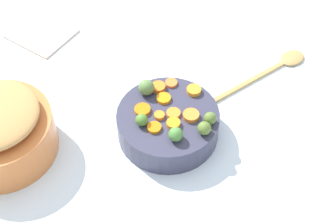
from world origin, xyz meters
name	(u,v)px	position (x,y,z in m)	size (l,w,h in m)	color
tabletop	(164,118)	(0.00, 0.00, 0.01)	(2.40, 2.40, 0.02)	silver
serving_bowl_carrots	(168,124)	(0.02, -0.05, 0.06)	(0.25, 0.25, 0.07)	#37364C
carrot_slice_0	(154,128)	(-0.01, -0.10, 0.09)	(0.03, 0.03, 0.01)	orange
carrot_slice_1	(173,113)	(0.03, -0.05, 0.09)	(0.03, 0.03, 0.01)	orange
carrot_slice_2	(164,98)	(0.00, -0.01, 0.09)	(0.03, 0.03, 0.01)	orange
carrot_slice_3	(194,90)	(0.07, 0.03, 0.10)	(0.04, 0.04, 0.01)	orange
carrot_slice_4	(191,115)	(0.07, -0.05, 0.10)	(0.04, 0.04, 0.01)	orange
carrot_slice_5	(142,110)	(-0.04, -0.05, 0.10)	(0.04, 0.04, 0.01)	orange
carrot_slice_6	(171,83)	(0.01, 0.05, 0.09)	(0.03, 0.03, 0.01)	orange
carrot_slice_7	(158,115)	(0.00, -0.06, 0.10)	(0.02, 0.02, 0.01)	orange
carrot_slice_8	(173,124)	(0.04, -0.08, 0.10)	(0.03, 0.03, 0.01)	orange
carrot_slice_9	(158,87)	(-0.02, 0.02, 0.10)	(0.03, 0.03, 0.01)	orange
brussels_sprout_0	(142,120)	(-0.04, -0.09, 0.11)	(0.03, 0.03, 0.03)	#4E792C
brussels_sprout_1	(176,134)	(0.05, -0.12, 0.11)	(0.03, 0.03, 0.03)	#4A8039
brussels_sprout_2	(210,118)	(0.12, -0.06, 0.11)	(0.03, 0.03, 0.03)	#556E2E
brussels_sprout_3	(204,128)	(0.11, -0.09, 0.11)	(0.03, 0.03, 0.03)	#57712E
brussels_sprout_4	(146,87)	(-0.04, 0.01, 0.11)	(0.04, 0.04, 0.04)	#577840
wooden_spoon	(278,65)	(0.28, 0.23, 0.03)	(0.25, 0.25, 0.01)	#AE8A4D
dish_towel	(41,34)	(-0.41, 0.24, 0.02)	(0.17, 0.14, 0.01)	#CBAD9C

